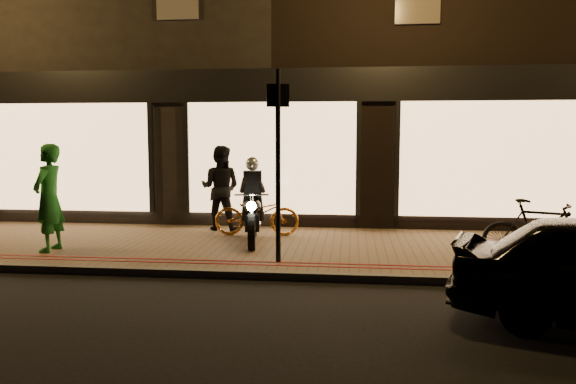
{
  "coord_description": "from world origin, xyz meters",
  "views": [
    {
      "loc": [
        1.73,
        -7.93,
        2.14
      ],
      "look_at": [
        0.59,
        1.94,
        1.1
      ],
      "focal_mm": 35.0,
      "sensor_mm": 36.0,
      "label": 1
    }
  ],
  "objects_px": {
    "motorcycle": "(253,210)",
    "bicycle_gold": "(257,214)",
    "sign_post": "(278,156)",
    "person_green": "(49,198)"
  },
  "relations": [
    {
      "from": "motorcycle",
      "to": "bicycle_gold",
      "type": "xyz_separation_m",
      "value": [
        -0.04,
        0.71,
        -0.18
      ]
    },
    {
      "from": "motorcycle",
      "to": "sign_post",
      "type": "bearing_deg",
      "value": -74.77
    },
    {
      "from": "sign_post",
      "to": "bicycle_gold",
      "type": "height_order",
      "value": "sign_post"
    },
    {
      "from": "motorcycle",
      "to": "sign_post",
      "type": "height_order",
      "value": "sign_post"
    },
    {
      "from": "motorcycle",
      "to": "person_green",
      "type": "distance_m",
      "value": 3.54
    },
    {
      "from": "motorcycle",
      "to": "person_green",
      "type": "relative_size",
      "value": 1.05
    },
    {
      "from": "motorcycle",
      "to": "bicycle_gold",
      "type": "relative_size",
      "value": 1.16
    },
    {
      "from": "sign_post",
      "to": "person_green",
      "type": "bearing_deg",
      "value": 174.53
    },
    {
      "from": "motorcycle",
      "to": "sign_post",
      "type": "xyz_separation_m",
      "value": [
        0.68,
        -1.53,
        1.06
      ]
    },
    {
      "from": "sign_post",
      "to": "person_green",
      "type": "xyz_separation_m",
      "value": [
        -4.02,
        0.38,
        -0.75
      ]
    }
  ]
}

